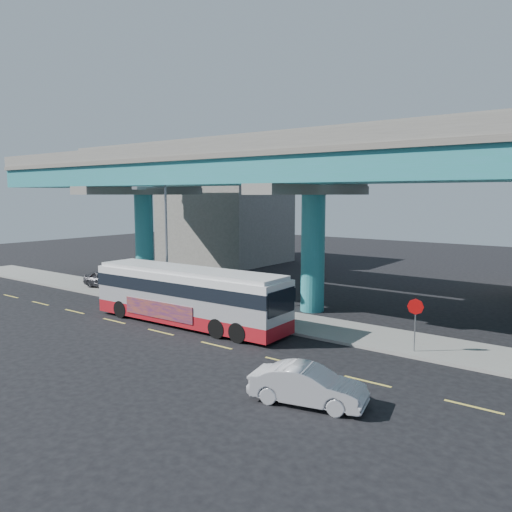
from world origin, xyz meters
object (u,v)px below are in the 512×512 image
Objects in this scene: sedan at (308,385)px; stop_sign at (415,314)px; parked_car at (106,279)px; street_lamp at (160,228)px; transit_bus at (188,294)px.

sedan is 7.93m from stop_sign.
sedan is 1.08× the size of parked_car.
street_lamp reaches higher than sedan.
transit_bus reaches higher than stop_sign.
stop_sign is at bearing 2.62° from street_lamp.
transit_bus reaches higher than sedan.
sedan is 25.52m from parked_car.
sedan is 0.55× the size of street_lamp.
street_lamp is (8.64, -2.12, 4.47)m from parked_car.
street_lamp reaches higher than stop_sign.
sedan is 1.75× the size of stop_sign.
transit_bus is 13.28m from parked_car.
street_lamp reaches higher than parked_car.
stop_sign reaches higher than parked_car.
sedan is (11.13, -5.36, -1.10)m from transit_bus.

